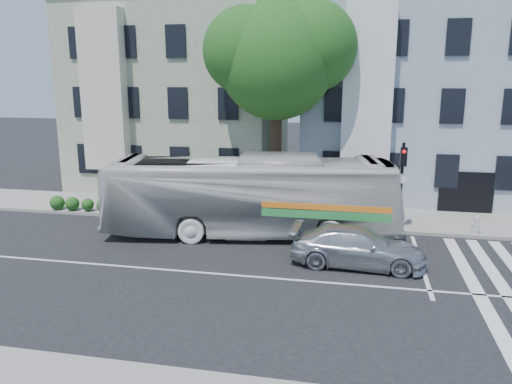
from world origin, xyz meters
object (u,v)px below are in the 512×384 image
(bus, at_px, (251,196))
(traffic_signal, at_px, (402,176))
(fire_hydrant, at_px, (476,225))
(sedan, at_px, (357,247))

(bus, relative_size, traffic_signal, 3.12)
(bus, height_order, fire_hydrant, bus)
(bus, bearing_deg, traffic_signal, -87.15)
(bus, xyz_separation_m, traffic_signal, (6.37, 1.39, 0.86))
(bus, bearing_deg, sedan, -131.07)
(sedan, distance_m, traffic_signal, 4.96)
(bus, distance_m, sedan, 5.49)
(traffic_signal, bearing_deg, fire_hydrant, -1.61)
(sedan, xyz_separation_m, fire_hydrant, (5.02, 4.46, -0.16))
(sedan, height_order, traffic_signal, traffic_signal)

